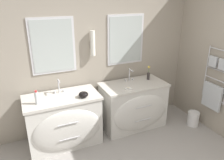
% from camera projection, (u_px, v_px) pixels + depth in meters
% --- Properties ---
extents(wall_back, '(5.01, 0.16, 2.60)m').
position_uv_depth(wall_back, '(100.00, 56.00, 3.81)').
color(wall_back, '#9E9384').
rests_on(wall_back, ground_plane).
extents(vanity_left, '(1.16, 0.68, 0.84)m').
position_uv_depth(vanity_left, '(64.00, 121.00, 3.48)').
color(vanity_left, silver).
rests_on(vanity_left, ground_plane).
extents(vanity_right, '(1.16, 0.68, 0.84)m').
position_uv_depth(vanity_right, '(134.00, 106.00, 3.96)').
color(vanity_right, silver).
rests_on(vanity_right, ground_plane).
extents(faucet_left, '(0.17, 0.14, 0.23)m').
position_uv_depth(faucet_left, '(59.00, 86.00, 3.44)').
color(faucet_left, silver).
rests_on(faucet_left, vanity_left).
extents(faucet_right, '(0.17, 0.14, 0.23)m').
position_uv_depth(faucet_right, '(130.00, 75.00, 3.93)').
color(faucet_right, silver).
rests_on(faucet_right, vanity_right).
extents(toiletry_bottle, '(0.05, 0.05, 0.21)m').
position_uv_depth(toiletry_bottle, '(37.00, 98.00, 3.10)').
color(toiletry_bottle, silver).
rests_on(toiletry_bottle, vanity_left).
extents(amenity_bowl, '(0.15, 0.15, 0.09)m').
position_uv_depth(amenity_bowl, '(83.00, 94.00, 3.32)').
color(amenity_bowl, black).
rests_on(amenity_bowl, vanity_left).
extents(flower_vase, '(0.05, 0.05, 0.26)m').
position_uv_depth(flower_vase, '(148.00, 74.00, 4.01)').
color(flower_vase, '#332D2D').
rests_on(flower_vase, vanity_right).
extents(soap_dish, '(0.10, 0.07, 0.04)m').
position_uv_depth(soap_dish, '(128.00, 89.00, 3.60)').
color(soap_dish, white).
rests_on(soap_dish, vanity_right).
extents(waste_bin, '(0.21, 0.21, 0.27)m').
position_uv_depth(waste_bin, '(193.00, 118.00, 4.09)').
color(waste_bin, silver).
rests_on(waste_bin, ground_plane).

